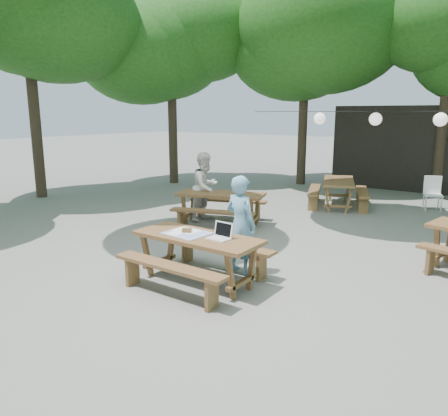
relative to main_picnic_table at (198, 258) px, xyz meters
name	(u,v)px	position (x,y,z in m)	size (l,w,h in m)	color
ground	(271,268)	(0.62, 1.21, -0.39)	(80.00, 80.00, 0.00)	#61615D
pavilion	(432,147)	(1.12, 11.71, 1.01)	(6.00, 3.00, 2.80)	black
main_picnic_table	(198,258)	(0.00, 0.00, 0.00)	(2.00, 1.58, 0.75)	#57321E
picnic_table_nw	(221,208)	(-1.79, 3.10, 0.00)	(2.31, 2.11, 0.75)	#57321E
picnic_table_far_w	(338,193)	(-0.28, 6.61, 0.00)	(2.15, 2.34, 0.75)	#57321E
woman	(241,225)	(0.29, 0.75, 0.41)	(0.59, 0.38, 1.60)	#6FA8CB
second_person	(206,187)	(-2.35, 3.26, 0.44)	(0.80, 0.62, 1.65)	white
plastic_chair	(432,200)	(1.94, 7.71, -0.13)	(0.56, 0.56, 0.90)	white
laptop	(221,234)	(0.38, 0.07, 0.42)	(0.35, 0.28, 0.24)	white
tabletop_clutter	(187,232)	(-0.22, 0.01, 0.37)	(0.69, 0.60, 0.08)	blue
paper_lanterns	(376,119)	(0.44, 7.21, 2.02)	(9.00, 0.34, 0.38)	black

